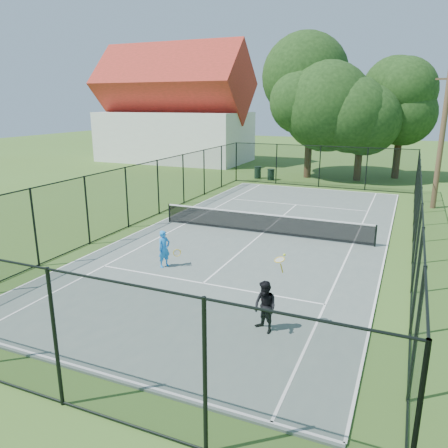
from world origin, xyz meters
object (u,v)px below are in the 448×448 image
at_px(tennis_net, 263,222).
at_px(trash_bin_right, 271,174).
at_px(trash_bin_left, 258,172).
at_px(player_black, 265,307).
at_px(utility_pole, 442,138).
at_px(player_blue, 164,249).

height_order(tennis_net, trash_bin_right, tennis_net).
bearing_deg(trash_bin_right, tennis_net, -74.17).
bearing_deg(trash_bin_left, tennis_net, -70.19).
bearing_deg(player_black, trash_bin_right, 106.88).
distance_m(tennis_net, utility_pole, 12.21).
bearing_deg(player_blue, tennis_net, 70.09).
xyz_separation_m(trash_bin_left, player_blue, (3.31, -20.29, 0.26)).
height_order(trash_bin_right, player_blue, player_blue).
relative_size(tennis_net, utility_pole, 1.27).
bearing_deg(trash_bin_left, player_black, -70.63).
distance_m(tennis_net, trash_bin_left, 15.68).
distance_m(tennis_net, trash_bin_right, 15.04).
xyz_separation_m(utility_pole, player_black, (-4.59, -17.63, -3.25)).
xyz_separation_m(tennis_net, player_black, (2.91, -8.63, 0.19)).
bearing_deg(trash_bin_right, trash_bin_left, 166.88).
distance_m(player_blue, player_black, 5.81).
distance_m(trash_bin_right, player_black, 24.15).
distance_m(tennis_net, player_blue, 5.89).
xyz_separation_m(trash_bin_right, player_blue, (2.10, -20.00, 0.31)).
distance_m(trash_bin_right, player_blue, 20.12).
bearing_deg(player_black, trash_bin_left, 109.37).
distance_m(trash_bin_left, utility_pole, 14.48).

